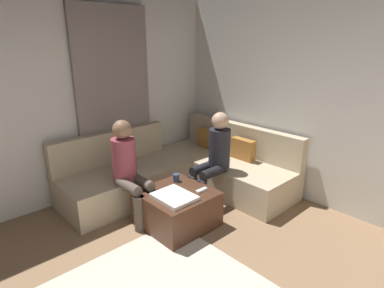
{
  "coord_description": "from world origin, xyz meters",
  "views": [
    {
      "loc": [
        1.07,
        -0.89,
        2.07
      ],
      "look_at": [
        -1.63,
        1.63,
        0.85
      ],
      "focal_mm": 29.84,
      "sensor_mm": 36.0,
      "label": 1
    }
  ],
  "objects_px": {
    "person_on_couch_back": "(214,155)",
    "sectional_couch": "(183,171)",
    "ottoman": "(177,208)",
    "coffee_mug": "(176,178)",
    "game_remote": "(202,190)",
    "person_on_couch_side": "(129,167)"
  },
  "relations": [
    {
      "from": "sectional_couch",
      "to": "person_on_couch_back",
      "type": "bearing_deg",
      "value": 5.78
    },
    {
      "from": "sectional_couch",
      "to": "ottoman",
      "type": "xyz_separation_m",
      "value": [
        0.65,
        -0.67,
        -0.07
      ]
    },
    {
      "from": "sectional_couch",
      "to": "coffee_mug",
      "type": "bearing_deg",
      "value": -48.88
    },
    {
      "from": "coffee_mug",
      "to": "person_on_couch_side",
      "type": "height_order",
      "value": "person_on_couch_side"
    },
    {
      "from": "coffee_mug",
      "to": "person_on_couch_back",
      "type": "xyz_separation_m",
      "value": [
        0.12,
        0.55,
        0.19
      ]
    },
    {
      "from": "person_on_couch_back",
      "to": "person_on_couch_side",
      "type": "relative_size",
      "value": 1.0
    },
    {
      "from": "ottoman",
      "to": "person_on_couch_side",
      "type": "bearing_deg",
      "value": -149.35
    },
    {
      "from": "person_on_couch_back",
      "to": "sectional_couch",
      "type": "bearing_deg",
      "value": 5.78
    },
    {
      "from": "person_on_couch_side",
      "to": "sectional_couch",
      "type": "bearing_deg",
      "value": -171.32
    },
    {
      "from": "coffee_mug",
      "to": "ottoman",
      "type": "bearing_deg",
      "value": -39.29
    },
    {
      "from": "ottoman",
      "to": "person_on_couch_back",
      "type": "relative_size",
      "value": 0.63
    },
    {
      "from": "sectional_couch",
      "to": "coffee_mug",
      "type": "height_order",
      "value": "sectional_couch"
    },
    {
      "from": "sectional_couch",
      "to": "game_remote",
      "type": "xyz_separation_m",
      "value": [
        0.83,
        -0.45,
        0.15
      ]
    },
    {
      "from": "coffee_mug",
      "to": "game_remote",
      "type": "relative_size",
      "value": 0.63
    },
    {
      "from": "coffee_mug",
      "to": "person_on_couch_back",
      "type": "distance_m",
      "value": 0.59
    },
    {
      "from": "game_remote",
      "to": "person_on_couch_side",
      "type": "relative_size",
      "value": 0.12
    },
    {
      "from": "sectional_couch",
      "to": "coffee_mug",
      "type": "xyz_separation_m",
      "value": [
        0.43,
        -0.49,
        0.19
      ]
    },
    {
      "from": "game_remote",
      "to": "person_on_couch_side",
      "type": "height_order",
      "value": "person_on_couch_side"
    },
    {
      "from": "sectional_couch",
      "to": "ottoman",
      "type": "bearing_deg",
      "value": -45.97
    },
    {
      "from": "ottoman",
      "to": "game_remote",
      "type": "relative_size",
      "value": 5.07
    },
    {
      "from": "person_on_couch_side",
      "to": "coffee_mug",
      "type": "bearing_deg",
      "value": 149.52
    },
    {
      "from": "game_remote",
      "to": "person_on_couch_back",
      "type": "bearing_deg",
      "value": 119.34
    }
  ]
}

